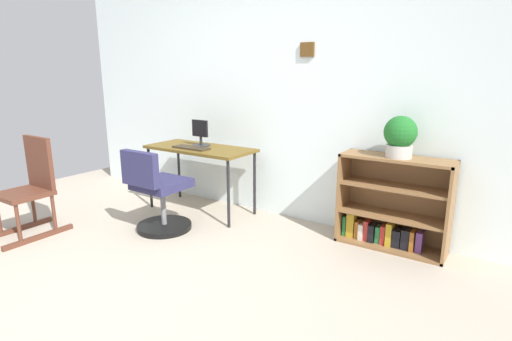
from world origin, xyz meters
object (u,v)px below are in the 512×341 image
(monitor, at_px, (200,135))
(bookshelf_low, at_px, (392,207))
(keyboard, at_px, (191,148))
(potted_plant_on_shelf, at_px, (400,136))
(desk, at_px, (200,152))
(office_chair, at_px, (158,196))
(rocking_chair, at_px, (31,186))

(monitor, xyz_separation_m, bookshelf_low, (2.01, 0.17, -0.48))
(monitor, bearing_deg, keyboard, -82.76)
(bookshelf_low, relative_size, potted_plant_on_shelf, 2.67)
(bookshelf_low, bearing_deg, potted_plant_on_shelf, -63.88)
(desk, relative_size, monitor, 4.20)
(bookshelf_low, bearing_deg, desk, -173.41)
(desk, height_order, office_chair, office_chair)
(keyboard, relative_size, rocking_chair, 0.45)
(monitor, xyz_separation_m, potted_plant_on_shelf, (2.04, 0.11, 0.15))
(office_chair, bearing_deg, desk, 94.44)
(office_chair, xyz_separation_m, potted_plant_on_shelf, (1.95, 0.84, 0.63))
(keyboard, distance_m, potted_plant_on_shelf, 2.06)
(monitor, distance_m, bookshelf_low, 2.08)
(keyboard, bearing_deg, monitor, 97.24)
(monitor, relative_size, office_chair, 0.35)
(monitor, xyz_separation_m, rocking_chair, (-0.85, -1.40, -0.37))
(desk, distance_m, rocking_chair, 1.62)
(keyboard, relative_size, office_chair, 0.51)
(desk, distance_m, keyboard, 0.13)
(desk, distance_m, bookshelf_low, 2.01)
(keyboard, xyz_separation_m, rocking_chair, (-0.88, -1.22, -0.26))
(potted_plant_on_shelf, bearing_deg, monitor, -176.81)
(desk, xyz_separation_m, monitor, (-0.04, 0.06, 0.18))
(bookshelf_low, distance_m, potted_plant_on_shelf, 0.63)
(monitor, xyz_separation_m, keyboard, (0.02, -0.17, -0.11))
(desk, distance_m, potted_plant_on_shelf, 2.04)
(desk, bearing_deg, office_chair, -85.56)
(monitor, height_order, rocking_chair, monitor)
(rocking_chair, xyz_separation_m, potted_plant_on_shelf, (2.89, 1.51, 0.52))
(desk, height_order, potted_plant_on_shelf, potted_plant_on_shelf)
(keyboard, height_order, bookshelf_low, bookshelf_low)
(keyboard, distance_m, rocking_chair, 1.53)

